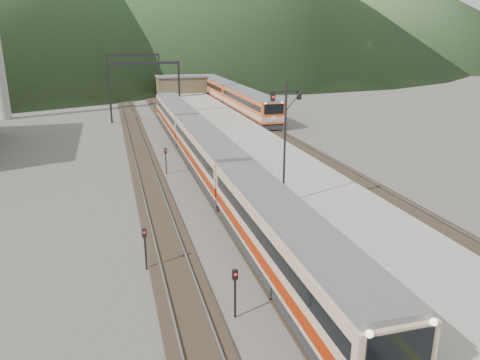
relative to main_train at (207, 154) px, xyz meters
name	(u,v)px	position (x,y,z in m)	size (l,w,h in m)	color
track_main	(185,143)	(0.00, 12.38, -1.81)	(2.60, 200.00, 0.23)	black
track_far	(138,146)	(-5.00, 12.38, -1.81)	(2.60, 200.00, 0.23)	black
track_second	(283,137)	(11.50, 12.38, -1.81)	(2.60, 200.00, 0.23)	black
platform	(239,140)	(5.60, 10.38, -1.38)	(8.00, 100.00, 1.00)	gray
gantry_near	(144,80)	(-2.85, 27.38, 3.71)	(9.55, 0.25, 8.00)	black
gantry_far	(134,67)	(-2.85, 52.38, 3.71)	(9.55, 0.25, 8.00)	black
station_shed	(182,84)	(5.60, 50.38, 0.69)	(9.40, 4.40, 3.10)	brown
hill_c	(351,4)	(110.00, 182.38, 23.12)	(160.00, 160.00, 50.00)	#2E4B25
main_train	(207,154)	(0.00, 0.00, 0.00)	(2.70, 55.52, 3.30)	tan
second_train	(232,95)	(11.50, 36.08, 0.18)	(2.99, 40.71, 3.65)	#CD5221
signal_mast	(285,132)	(2.88, -10.60, 3.85)	(2.20, 0.38, 7.82)	black
short_signal_a	(235,287)	(-3.11, -20.84, -0.42)	(0.24, 0.19, 2.27)	black
short_signal_b	(166,157)	(-3.33, 1.35, -0.42)	(0.26, 0.22, 2.27)	black
short_signal_c	(145,243)	(-6.42, -15.53, -0.42)	(0.24, 0.19, 2.27)	black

